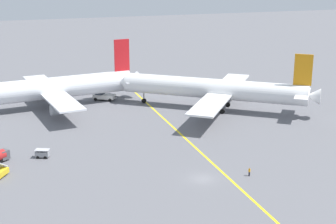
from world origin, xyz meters
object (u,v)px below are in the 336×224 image
airliner_at_gate_left (43,89)px  airliner_being_pushed (215,89)px  ground_crew_ramp_agent_by_cones (249,172)px  gse_baggage_cart_near_cluster (42,154)px  pushback_tug (104,96)px

airliner_at_gate_left → airliner_being_pushed: bearing=-21.3°
ground_crew_ramp_agent_by_cones → gse_baggage_cart_near_cluster: bearing=146.9°
pushback_tug → gse_baggage_cart_near_cluster: size_ratio=2.72×
pushback_tug → airliner_being_pushed: bearing=-38.1°
gse_baggage_cart_near_cluster → ground_crew_ramp_agent_by_cones: bearing=-33.1°
airliner_at_gate_left → gse_baggage_cart_near_cluster: airliner_at_gate_left is taller
airliner_being_pushed → gse_baggage_cart_near_cluster: bearing=-157.0°
ground_crew_ramp_agent_by_cones → pushback_tug: bearing=101.3°
airliner_being_pushed → pushback_tug: size_ratio=5.35×
airliner_at_gate_left → airliner_being_pushed: 45.30m
gse_baggage_cart_near_cluster → ground_crew_ramp_agent_by_cones: gse_baggage_cart_near_cluster is taller
airliner_being_pushed → ground_crew_ramp_agent_by_cones: size_ratio=28.90×
airliner_at_gate_left → gse_baggage_cart_near_cluster: size_ratio=17.58×
airliner_at_gate_left → pushback_tug: (17.00, 3.30, -4.06)m
airliner_being_pushed → gse_baggage_cart_near_cluster: airliner_being_pushed is taller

